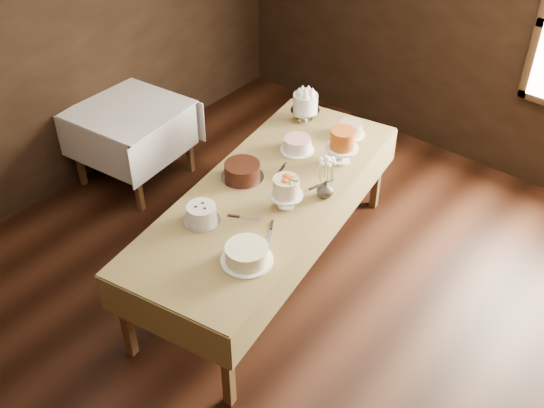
{
  "coord_description": "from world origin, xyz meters",
  "views": [
    {
      "loc": [
        2.34,
        -2.66,
        3.89
      ],
      "look_at": [
        0.0,
        0.2,
        0.95
      ],
      "focal_mm": 43.66,
      "sensor_mm": 36.0,
      "label": 1
    }
  ],
  "objects": [
    {
      "name": "display_table",
      "position": [
        -0.22,
        0.41,
        0.77
      ],
      "size": [
        1.47,
        2.82,
        0.83
      ],
      "rotation": [
        0.0,
        0.0,
        0.16
      ],
      "color": "#4B321A",
      "rests_on": "ground"
    },
    {
      "name": "flower_bouquet",
      "position": [
        0.15,
        0.64,
        1.09
      ],
      "size": [
        0.14,
        0.14,
        0.2
      ],
      "primitive_type": null,
      "color": "white",
      "rests_on": "flower_vase"
    },
    {
      "name": "flower_vase",
      "position": [
        0.15,
        0.64,
        0.9
      ],
      "size": [
        0.18,
        0.18,
        0.14
      ],
      "primitive_type": "imported",
      "rotation": [
        0.0,
        0.0,
        5.47
      ],
      "color": "#2D2823",
      "rests_on": "display_table"
    },
    {
      "name": "cake_speckled",
      "position": [
        -0.18,
        1.48,
        0.89
      ],
      "size": [
        0.25,
        0.25,
        0.12
      ],
      "color": "white",
      "rests_on": "display_table"
    },
    {
      "name": "cake_lattice",
      "position": [
        -0.39,
        1.0,
        0.88
      ],
      "size": [
        0.29,
        0.29,
        0.11
      ],
      "color": "white",
      "rests_on": "display_table"
    },
    {
      "name": "cake_caramel",
      "position": [
        -0.02,
        1.1,
        0.96
      ],
      "size": [
        0.28,
        0.28,
        0.3
      ],
      "color": "white",
      "rests_on": "display_table"
    },
    {
      "name": "cake_flowers",
      "position": [
        -0.0,
        0.36,
        0.94
      ],
      "size": [
        0.25,
        0.25,
        0.26
      ],
      "color": "white",
      "rests_on": "display_table"
    },
    {
      "name": "wall_back",
      "position": [
        0.0,
        3.0,
        1.4
      ],
      "size": [
        5.0,
        0.02,
        2.8
      ],
      "primitive_type": "cube",
      "color": "black",
      "rests_on": "ground"
    },
    {
      "name": "cake_chocolate",
      "position": [
        -0.48,
        0.42,
        0.89
      ],
      "size": [
        0.34,
        0.34,
        0.13
      ],
      "color": "silver",
      "rests_on": "display_table"
    },
    {
      "name": "side_table",
      "position": [
        -2.07,
        0.62,
        0.69
      ],
      "size": [
        1.02,
        1.02,
        0.78
      ],
      "rotation": [
        0.0,
        0.0,
        0.11
      ],
      "color": "#4B321A",
      "rests_on": "ground"
    },
    {
      "name": "cake_server_c",
      "position": [
        -0.32,
        0.73,
        0.84
      ],
      "size": [
        0.09,
        0.24,
        0.01
      ],
      "primitive_type": "cube",
      "rotation": [
        0.0,
        0.0,
        1.84
      ],
      "color": "silver",
      "rests_on": "display_table"
    },
    {
      "name": "cake_server_b",
      "position": [
        0.13,
        0.02,
        0.84
      ],
      "size": [
        0.15,
        0.22,
        0.01
      ],
      "primitive_type": "cube",
      "rotation": [
        0.0,
        0.0,
        -1.0
      ],
      "color": "silver",
      "rests_on": "display_table"
    },
    {
      "name": "floor",
      "position": [
        0.0,
        0.0,
        0.0
      ],
      "size": [
        5.0,
        6.0,
        0.01
      ],
      "primitive_type": "cube",
      "color": "black",
      "rests_on": "ground"
    },
    {
      "name": "cake_server_d",
      "position": [
        0.07,
        0.79,
        0.84
      ],
      "size": [
        0.09,
        0.24,
        0.01
      ],
      "primitive_type": "cube",
      "rotation": [
        0.0,
        0.0,
        1.27
      ],
      "color": "silver",
      "rests_on": "display_table"
    },
    {
      "name": "cake_swirl",
      "position": [
        -0.36,
        -0.16,
        0.9
      ],
      "size": [
        0.28,
        0.28,
        0.14
      ],
      "color": "silver",
      "rests_on": "display_table"
    },
    {
      "name": "wall_left",
      "position": [
        -2.5,
        0.0,
        1.4
      ],
      "size": [
        0.02,
        6.0,
        2.8
      ],
      "primitive_type": "cube",
      "color": "black",
      "rests_on": "ground"
    },
    {
      "name": "cake_meringue",
      "position": [
        -0.62,
        1.42,
        0.96
      ],
      "size": [
        0.29,
        0.29,
        0.27
      ],
      "color": "silver",
      "rests_on": "display_table"
    },
    {
      "name": "cake_server_a",
      "position": [
        -0.11,
        0.08,
        0.84
      ],
      "size": [
        0.22,
        0.13,
        0.01
      ],
      "primitive_type": "cube",
      "rotation": [
        0.0,
        0.0,
        0.48
      ],
      "color": "silver",
      "rests_on": "display_table"
    },
    {
      "name": "cake_cream",
      "position": [
        0.16,
        -0.27,
        0.89
      ],
      "size": [
        0.4,
        0.4,
        0.12
      ],
      "color": "white",
      "rests_on": "display_table"
    }
  ]
}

